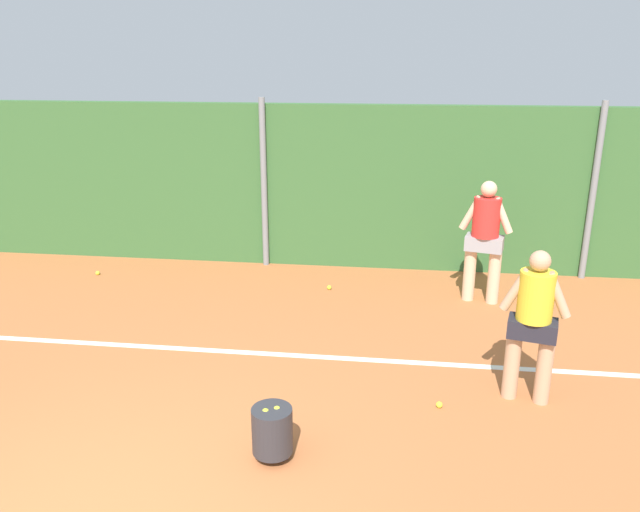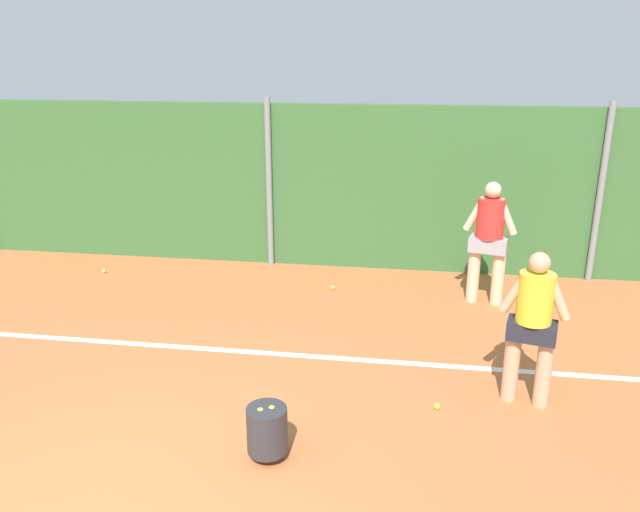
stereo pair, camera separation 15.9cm
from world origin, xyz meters
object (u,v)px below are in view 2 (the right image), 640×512
at_px(player_midcourt, 533,321).
at_px(tennis_ball_2, 333,288).
at_px(player_backcourt_far, 489,236).
at_px(tennis_ball_0, 104,271).
at_px(ball_hopper, 267,429).
at_px(tennis_ball_1, 437,406).

distance_m(player_midcourt, tennis_ball_2, 3.80).
height_order(player_midcourt, player_backcourt_far, player_backcourt_far).
relative_size(player_backcourt_far, tennis_ball_0, 26.63).
relative_size(player_midcourt, ball_hopper, 3.15).
height_order(player_backcourt_far, tennis_ball_0, player_backcourt_far).
relative_size(ball_hopper, tennis_ball_1, 7.78).
distance_m(player_midcourt, tennis_ball_1, 1.28).
bearing_deg(tennis_ball_2, player_backcourt_far, -4.27).
height_order(player_midcourt, tennis_ball_0, player_midcourt).
relative_size(ball_hopper, tennis_ball_0, 7.78).
height_order(player_backcourt_far, tennis_ball_2, player_backcourt_far).
bearing_deg(tennis_ball_2, ball_hopper, -90.41).
distance_m(player_midcourt, tennis_ball_0, 6.90).
xyz_separation_m(tennis_ball_0, tennis_ball_1, (5.26, -3.29, 0.00)).
bearing_deg(player_backcourt_far, tennis_ball_2, -170.19).
xyz_separation_m(player_backcourt_far, tennis_ball_1, (-0.73, -2.96, -0.96)).
relative_size(tennis_ball_1, tennis_ball_2, 1.00).
distance_m(ball_hopper, tennis_ball_1, 1.84).
bearing_deg(player_backcourt_far, tennis_ball_1, -89.77).
relative_size(tennis_ball_0, tennis_ball_1, 1.00).
bearing_deg(ball_hopper, tennis_ball_1, 34.27).
distance_m(player_midcourt, player_backcourt_far, 2.68).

